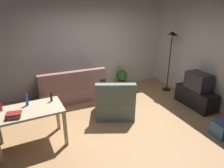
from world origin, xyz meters
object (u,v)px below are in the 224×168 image
book_stack (14,115)px  storage_box (224,129)px  bottle_red (0,105)px  bottle_blue (27,100)px  tv_stand (195,97)px  armchair (115,103)px  couch (72,90)px  desk (29,115)px  potted_plant (122,77)px  bottle_dark (51,97)px  torchiere_lamp (171,45)px  tv (198,81)px

book_stack → storage_box: bearing=-15.5°
bottle_red → bottle_blue: bearing=5.2°
bottle_blue → tv_stand: bearing=-3.0°
armchair → book_stack: (-2.15, -0.60, 0.49)m
couch → armchair: 1.47m
armchair → bottle_red: size_ratio=4.51×
desk → bottle_blue: 0.29m
tv_stand → bottle_red: 4.55m
potted_plant → bottle_red: 3.82m
couch → book_stack: size_ratio=6.69×
bottle_red → bottle_dark: 0.88m
torchiere_lamp → desk: 4.29m
couch → bottle_blue: bottle_blue is taller
desk → book_stack: size_ratio=4.69×
armchair → bottle_dark: size_ratio=5.45×
armchair → book_stack: armchair is taller
bottle_red → potted_plant: bearing=28.8°
tv_stand → armchair: 2.19m
tv → bottle_blue: (-4.07, 0.22, 0.17)m
torchiere_lamp → potted_plant: 1.80m
armchair → bottle_blue: size_ratio=4.51×
storage_box → tv_stand: bearing=71.3°
torchiere_lamp → bottle_blue: bearing=-166.6°
couch → bottle_dark: bottle_dark is taller
tv → torchiere_lamp: torchiere_lamp is taller
couch → tv_stand: couch is taller
torchiere_lamp → bottle_blue: (-4.06, -0.97, -0.54)m
bottle_dark → potted_plant: bearing=36.3°
bottle_dark → book_stack: size_ratio=0.80×
tv_stand → potted_plant: 2.33m
tv_stand → potted_plant: (-1.19, 2.00, 0.09)m
potted_plant → bottle_dark: (-2.43, -1.78, 0.52)m
bottle_blue → desk: bearing=-88.2°
bottle_red → storage_box: bearing=-19.1°
tv_stand → desk: desk is taller
bottle_red → couch: bearing=43.3°
couch → tv_stand: bearing=149.9°
tv_stand → bottle_blue: size_ratio=4.30×
couch → bottle_red: bottle_red is taller
tv → bottle_dark: bottle_dark is taller
torchiere_lamp → bottle_blue: torchiere_lamp is taller
storage_box → book_stack: (-3.87, 1.07, 0.66)m
tv_stand → storage_box: bearing=161.3°
bottle_blue → bottle_dark: (0.44, -0.00, -0.02)m
armchair → storage_box: (1.72, -1.67, -0.17)m
bottle_dark → tv_stand: bearing=-3.4°
desk → potted_plant: (2.87, 1.97, -0.32)m
bottle_red → bottle_blue: 0.44m
storage_box → bottle_red: bearing=160.9°
tv_stand → bottle_red: bearing=87.8°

